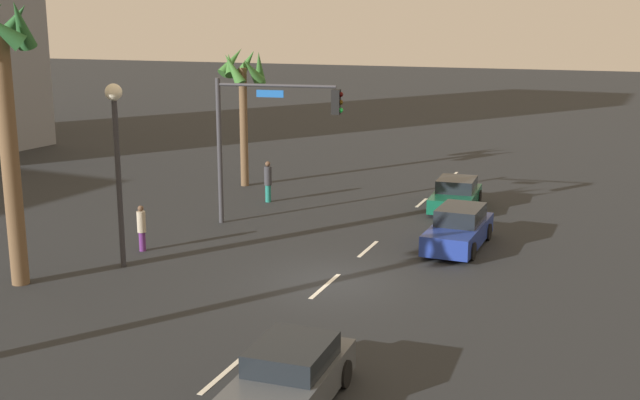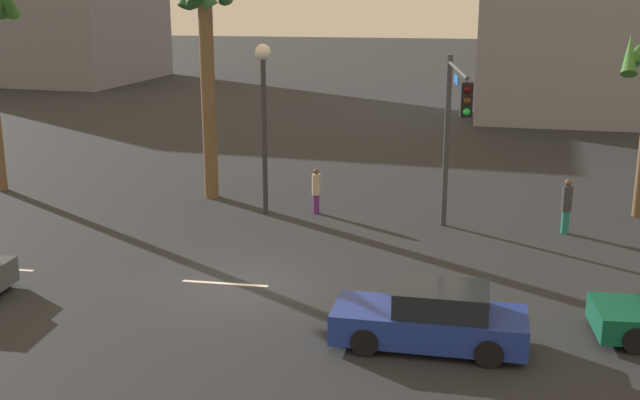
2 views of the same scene
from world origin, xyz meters
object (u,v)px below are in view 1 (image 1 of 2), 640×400
object	(u,v)px
car_1	(456,195)
car_4	(289,378)
traffic_signal	(261,126)
streetlamp	(116,140)
palm_tree_2	(4,95)
car_2	(459,229)
pedestrian_0	(268,180)
pedestrian_1	(142,227)
palm_tree_1	(243,81)

from	to	relation	value
car_1	car_4	distance (m)	19.33
traffic_signal	car_4	bearing A→B (deg)	-152.67
car_4	streetlamp	size ratio (longest dim) A/B	0.69
traffic_signal	palm_tree_2	world-z (taller)	palm_tree_2
car_2	traffic_signal	xyz separation A→B (m)	(0.22, 8.00, 3.34)
car_1	pedestrian_0	bearing A→B (deg)	102.41
car_1	car_2	bearing A→B (deg)	-167.19
car_2	car_4	world-z (taller)	car_2
car_4	pedestrian_1	distance (m)	13.00
pedestrian_0	streetlamp	bearing A→B (deg)	177.21
car_2	car_4	bearing A→B (deg)	176.03
car_4	palm_tree_2	world-z (taller)	palm_tree_2
car_2	pedestrian_0	distance (m)	10.38
palm_tree_1	car_4	bearing A→B (deg)	-151.17
car_4	pedestrian_0	world-z (taller)	pedestrian_0
streetlamp	pedestrian_0	world-z (taller)	streetlamp
palm_tree_1	palm_tree_2	distance (m)	16.04
streetlamp	palm_tree_2	size ratio (longest dim) A/B	0.70
pedestrian_0	pedestrian_1	world-z (taller)	pedestrian_0
car_2	palm_tree_2	world-z (taller)	palm_tree_2
pedestrian_0	palm_tree_1	bearing A→B (deg)	42.45
car_1	palm_tree_1	bearing A→B (deg)	84.52
streetlamp	pedestrian_1	size ratio (longest dim) A/B	3.67
car_1	streetlamp	xyz separation A→B (m)	(-12.30, 8.72, 3.69)
car_4	palm_tree_2	distance (m)	13.04
streetlamp	pedestrian_0	distance (m)	11.01
pedestrian_1	car_4	bearing A→B (deg)	-132.73
pedestrian_1	palm_tree_2	world-z (taller)	palm_tree_2
car_1	traffic_signal	distance (m)	9.38
car_1	car_2	world-z (taller)	car_2
car_1	pedestrian_0	distance (m)	8.41
pedestrian_0	car_2	bearing A→B (deg)	-113.10
streetlamp	car_1	bearing A→B (deg)	-35.33
car_1	palm_tree_1	world-z (taller)	palm_tree_1
car_2	palm_tree_1	size ratio (longest dim) A/B	0.65
pedestrian_1	palm_tree_2	size ratio (longest dim) A/B	0.19
traffic_signal	pedestrian_0	world-z (taller)	traffic_signal
pedestrian_0	car_4	bearing A→B (deg)	-153.83
car_4	traffic_signal	distance (m)	15.75
car_1	traffic_signal	world-z (taller)	traffic_signal
car_2	palm_tree_2	xyz separation A→B (m)	(-9.11, 12.03, 5.28)
car_2	car_4	size ratio (longest dim) A/B	1.06
pedestrian_1	streetlamp	bearing A→B (deg)	-166.48
palm_tree_1	streetlamp	bearing A→B (deg)	-171.10
car_1	palm_tree_2	xyz separation A→B (m)	(-14.99, 10.69, 5.34)
car_2	pedestrian_0	bearing A→B (deg)	66.90
car_2	traffic_signal	bearing A→B (deg)	88.44
pedestrian_0	traffic_signal	bearing A→B (deg)	-158.14
traffic_signal	pedestrian_1	world-z (taller)	traffic_signal
car_2	pedestrian_0	world-z (taller)	pedestrian_0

